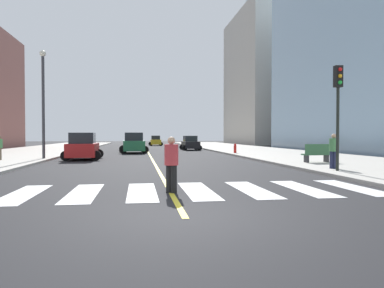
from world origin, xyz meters
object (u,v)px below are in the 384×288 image
(car_black_fourth, at_px, (190,143))
(car_red_fifth, at_px, (83,147))
(car_green_second, at_px, (133,143))
(street_lamp, at_px, (43,95))
(traffic_light_near_corner, at_px, (338,97))
(car_blue_nearest, at_px, (134,143))
(fire_hydrant, at_px, (235,148))
(car_yellow_third, at_px, (156,141))
(park_bench, at_px, (317,153))
(pedestrian_crossing, at_px, (171,162))
(pedestrian_waiting_east, at_px, (334,149))

(car_black_fourth, bearing_deg, car_red_fifth, 57.15)
(car_green_second, bearing_deg, street_lamp, -123.36)
(traffic_light_near_corner, relative_size, street_lamp, 0.63)
(car_blue_nearest, relative_size, fire_hydrant, 4.89)
(car_green_second, distance_m, fire_hydrant, 10.45)
(car_blue_nearest, relative_size, street_lamp, 0.57)
(street_lamp, bearing_deg, car_red_fifth, 10.95)
(traffic_light_near_corner, bearing_deg, car_blue_nearest, -72.52)
(car_black_fourth, height_order, traffic_light_near_corner, traffic_light_near_corner)
(car_yellow_third, relative_size, car_red_fifth, 0.87)
(park_bench, relative_size, street_lamp, 0.24)
(pedestrian_crossing, bearing_deg, car_black_fourth, -56.93)
(park_bench, bearing_deg, fire_hydrant, 3.88)
(car_green_second, bearing_deg, car_black_fourth, 41.74)
(pedestrian_waiting_east, xyz_separation_m, street_lamp, (-16.31, 10.63, 3.57))
(park_bench, bearing_deg, car_black_fourth, 6.51)
(car_yellow_third, xyz_separation_m, pedestrian_crossing, (-1.94, -54.01, 0.15))
(car_black_fourth, distance_m, pedestrian_waiting_east, 28.03)
(pedestrian_crossing, height_order, fire_hydrant, pedestrian_crossing)
(fire_hydrant, bearing_deg, car_blue_nearest, 126.35)
(car_blue_nearest, relative_size, car_black_fourth, 1.11)
(car_green_second, height_order, fire_hydrant, car_green_second)
(pedestrian_crossing, bearing_deg, car_blue_nearest, -45.51)
(pedestrian_crossing, bearing_deg, car_red_fifth, -31.19)
(car_yellow_third, relative_size, fire_hydrant, 4.39)
(car_yellow_third, bearing_deg, car_red_fifth, 79.24)
(car_yellow_third, distance_m, fire_hydrant, 32.10)
(fire_hydrant, relative_size, street_lamp, 0.12)
(traffic_light_near_corner, bearing_deg, fire_hydrant, -89.39)
(car_green_second, distance_m, car_black_fourth, 9.52)
(car_yellow_third, distance_m, car_black_fourth, 20.77)
(car_blue_nearest, distance_m, car_green_second, 8.58)
(pedestrian_waiting_east, relative_size, fire_hydrant, 1.94)
(car_green_second, relative_size, fire_hydrant, 5.32)
(car_black_fourth, bearing_deg, pedestrian_waiting_east, 95.73)
(car_black_fourth, height_order, park_bench, car_black_fourth)
(pedestrian_waiting_east, bearing_deg, street_lamp, 6.55)
(fire_hydrant, bearing_deg, car_green_second, 155.39)
(car_green_second, distance_m, pedestrian_crossing, 26.88)
(fire_hydrant, bearing_deg, car_red_fifth, -156.57)
(car_green_second, distance_m, car_yellow_third, 27.40)
(car_green_second, xyz_separation_m, car_yellow_third, (3.47, 27.18, -0.15))
(car_green_second, bearing_deg, car_yellow_third, 79.95)
(car_yellow_third, relative_size, park_bench, 2.13)
(car_blue_nearest, height_order, car_red_fifth, car_red_fifth)
(car_yellow_third, distance_m, park_bench, 44.86)
(park_bench, bearing_deg, car_red_fifth, 60.53)
(car_black_fourth, bearing_deg, car_blue_nearest, -16.69)
(pedestrian_crossing, bearing_deg, car_green_second, -44.75)
(car_red_fifth, xyz_separation_m, street_lamp, (-2.66, -0.51, 3.75))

